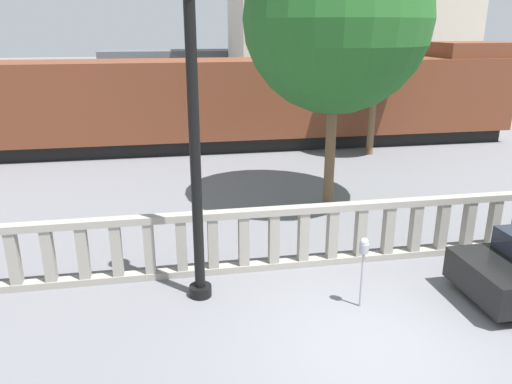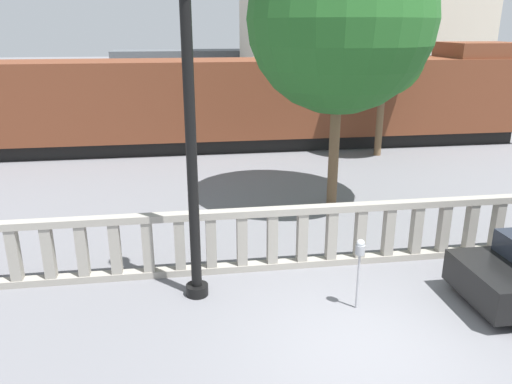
{
  "view_description": "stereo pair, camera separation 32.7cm",
  "coord_description": "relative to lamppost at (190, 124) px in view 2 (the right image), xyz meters",
  "views": [
    {
      "loc": [
        -2.95,
        -6.2,
        4.73
      ],
      "look_at": [
        -1.11,
        3.82,
        1.33
      ],
      "focal_mm": 35.0,
      "sensor_mm": 36.0,
      "label": 1
    },
    {
      "loc": [
        -2.63,
        -6.26,
        4.73
      ],
      "look_at": [
        -1.11,
        3.82,
        1.33
      ],
      "focal_mm": 35.0,
      "sensor_mm": 36.0,
      "label": 2
    }
  ],
  "objects": [
    {
      "name": "ground_plane",
      "position": [
        2.48,
        -1.98,
        -3.19
      ],
      "size": [
        160.0,
        160.0,
        0.0
      ],
      "primitive_type": "plane",
      "color": "slate"
    },
    {
      "name": "balustrade",
      "position": [
        2.48,
        0.84,
        -2.53
      ],
      "size": [
        16.48,
        0.24,
        1.31
      ],
      "color": "gray",
      "rests_on": "ground"
    },
    {
      "name": "lamppost",
      "position": [
        0.0,
        0.0,
        0.0
      ],
      "size": [
        0.44,
        0.44,
        5.66
      ],
      "color": "black",
      "rests_on": "ground"
    },
    {
      "name": "parking_meter",
      "position": [
        2.76,
        -0.88,
        -2.14
      ],
      "size": [
        0.16,
        0.16,
        1.31
      ],
      "color": "#99999E",
      "rests_on": "ground"
    },
    {
      "name": "train_near",
      "position": [
        0.64,
        11.75,
        -1.36
      ],
      "size": [
        26.87,
        2.83,
        4.08
      ],
      "color": "black",
      "rests_on": "ground"
    },
    {
      "name": "train_far",
      "position": [
        5.27,
        26.35,
        -1.48
      ],
      "size": [
        18.94,
        3.08,
        3.81
      ],
      "color": "black",
      "rests_on": "ground"
    },
    {
      "name": "tree_left",
      "position": [
        3.85,
        4.28,
        1.7
      ],
      "size": [
        4.68,
        4.68,
        7.24
      ],
      "color": "brown",
      "rests_on": "ground"
    },
    {
      "name": "tree_right",
      "position": [
        7.27,
        9.54,
        0.47
      ],
      "size": [
        2.87,
        2.87,
        5.11
      ],
      "color": "brown",
      "rests_on": "ground"
    }
  ]
}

